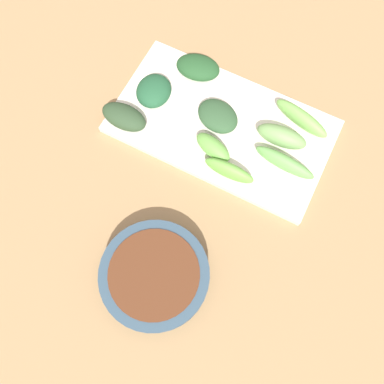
{
  "coord_description": "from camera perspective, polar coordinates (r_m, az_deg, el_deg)",
  "views": [
    {
      "loc": [
        -0.17,
        -0.07,
        0.59
      ],
      "look_at": [
        -0.01,
        0.01,
        0.05
      ],
      "focal_mm": 37.09,
      "sensor_mm": 36.0,
      "label": 1
    }
  ],
  "objects": [
    {
      "name": "broccoli_stalk_8",
      "position": [
        0.6,
        13.16,
        4.16
      ],
      "size": [
        0.03,
        0.1,
        0.03
      ],
      "primitive_type": "ellipsoid",
      "rotation": [
        0.0,
        0.0,
        -0.07
      ],
      "color": "#63A34F",
      "rests_on": "serving_plate"
    },
    {
      "name": "serving_plate",
      "position": [
        0.64,
        4.3,
        9.41
      ],
      "size": [
        0.19,
        0.34,
        0.01
      ],
      "primitive_type": "cube",
      "color": "silver",
      "rests_on": "tabletop"
    },
    {
      "name": "broccoli_stalk_2",
      "position": [
        0.6,
        3.04,
        6.44
      ],
      "size": [
        0.04,
        0.07,
        0.03
      ],
      "primitive_type": "ellipsoid",
      "rotation": [
        0.0,
        0.0,
        -0.28
      ],
      "color": "#64A445",
      "rests_on": "serving_plate"
    },
    {
      "name": "broccoli_stalk_1",
      "position": [
        0.64,
        15.46,
        10.18
      ],
      "size": [
        0.05,
        0.1,
        0.03
      ],
      "primitive_type": "ellipsoid",
      "rotation": [
        0.0,
        0.0,
        -0.26
      ],
      "color": "#73B24F",
      "rests_on": "serving_plate"
    },
    {
      "name": "broccoli_stalk_7",
      "position": [
        0.62,
        12.76,
        7.81
      ],
      "size": [
        0.04,
        0.08,
        0.03
      ],
      "primitive_type": "ellipsoid",
      "rotation": [
        0.0,
        0.0,
        0.07
      ],
      "color": "#709E56",
      "rests_on": "serving_plate"
    },
    {
      "name": "tabletop",
      "position": [
        0.61,
        1.13,
        -0.66
      ],
      "size": [
        2.1,
        2.1,
        0.02
      ],
      "primitive_type": "cube",
      "color": "#9A784F",
      "rests_on": "ground"
    },
    {
      "name": "broccoli_stalk_5",
      "position": [
        0.58,
        5.36,
        3.09
      ],
      "size": [
        0.02,
        0.08,
        0.03
      ],
      "primitive_type": "ellipsoid",
      "rotation": [
        0.0,
        0.0,
        0.02
      ],
      "color": "#68B243",
      "rests_on": "serving_plate"
    },
    {
      "name": "broccoli_leafy_3",
      "position": [
        0.63,
        3.73,
        10.85
      ],
      "size": [
        0.07,
        0.08,
        0.02
      ],
      "primitive_type": "ellipsoid",
      "rotation": [
        0.0,
        0.0,
        -0.28
      ],
      "color": "#2E502F",
      "rests_on": "serving_plate"
    },
    {
      "name": "broccoli_leafy_4",
      "position": [
        0.63,
        -9.75,
        10.62
      ],
      "size": [
        0.04,
        0.07,
        0.03
      ],
      "primitive_type": "ellipsoid",
      "rotation": [
        0.0,
        0.0,
        -0.01
      ],
      "color": "#2D452A",
      "rests_on": "serving_plate"
    },
    {
      "name": "sauce_bowl",
      "position": [
        0.55,
        -5.01,
        -12.03
      ],
      "size": [
        0.15,
        0.15,
        0.04
      ],
      "color": "#304859",
      "rests_on": "tabletop"
    },
    {
      "name": "broccoli_leafy_0",
      "position": [
        0.67,
        0.86,
        17.48
      ],
      "size": [
        0.06,
        0.08,
        0.03
      ],
      "primitive_type": "ellipsoid",
      "rotation": [
        0.0,
        0.0,
        0.18
      ],
      "color": "#224D26",
      "rests_on": "serving_plate"
    },
    {
      "name": "broccoli_leafy_6",
      "position": [
        0.65,
        -5.52,
        14.27
      ],
      "size": [
        0.07,
        0.06,
        0.03
      ],
      "primitive_type": "ellipsoid",
      "rotation": [
        0.0,
        0.0,
        0.12
      ],
      "color": "#215332",
      "rests_on": "serving_plate"
    }
  ]
}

